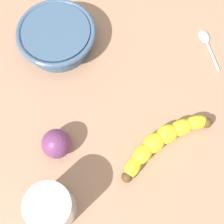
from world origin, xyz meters
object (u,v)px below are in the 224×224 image
smoothie_glass (53,207)px  teaspoon (206,39)px  banana (163,141)px  ceramic_bowl (58,36)px  plum_fruit (57,144)px

smoothie_glass → teaspoon: size_ratio=0.84×
banana → smoothie_glass: (13.53, -20.56, 2.63)cm
smoothie_glass → ceramic_bowl: 36.88cm
plum_fruit → teaspoon: bearing=130.0°
banana → smoothie_glass: smoothie_glass is taller
smoothie_glass → plum_fruit: smoothie_glass is taller
teaspoon → plum_fruit: bearing=113.4°
smoothie_glass → plum_fruit: bearing=-177.3°
ceramic_bowl → plum_fruit: bearing=5.0°
smoothie_glass → plum_fruit: (-12.08, -0.56, -1.54)cm
smoothie_glass → ceramic_bowl: smoothie_glass is taller
teaspoon → banana: bearing=140.3°
ceramic_bowl → smoothie_glass: bearing=4.2°
ceramic_bowl → teaspoon: size_ratio=1.59×
plum_fruit → teaspoon: (-26.78, 31.93, -2.56)cm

